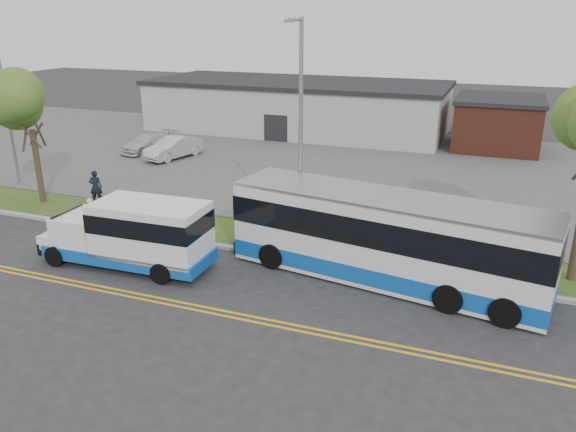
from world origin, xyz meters
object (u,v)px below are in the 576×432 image
at_px(streetlight_near, 300,128).
at_px(streetlight_far, 6,110).
at_px(parked_car_a, 173,148).
at_px(parked_car_b, 149,143).
at_px(tree_west, 29,109).
at_px(pedestrian, 96,187).
at_px(transit_bus, 385,238).
at_px(shuttle_bus, 136,232).

distance_m(streetlight_near, streetlight_far, 19.20).
xyz_separation_m(parked_car_a, parked_car_b, (-2.77, 1.11, -0.09)).
distance_m(tree_west, pedestrian, 5.14).
bearing_deg(parked_car_a, parked_car_b, 172.09).
relative_size(transit_bus, pedestrian, 6.82).
relative_size(tree_west, parked_car_a, 1.51).
relative_size(streetlight_far, shuttle_bus, 1.09).
relative_size(streetlight_far, transit_bus, 0.64).
distance_m(tree_west, streetlight_far, 4.62).
bearing_deg(transit_bus, streetlight_near, 162.49).
height_order(tree_west, transit_bus, tree_west).
relative_size(streetlight_near, transit_bus, 0.76).
bearing_deg(tree_west, pedestrian, 15.05).
bearing_deg(transit_bus, parked_car_a, 151.85).
height_order(tree_west, streetlight_near, streetlight_near).
bearing_deg(shuttle_bus, streetlight_far, 150.25).
height_order(streetlight_near, parked_car_a, streetlight_near).
bearing_deg(pedestrian, streetlight_far, -36.63).
relative_size(transit_bus, parked_car_a, 2.72).
distance_m(pedestrian, parked_car_b, 12.13).
bearing_deg(streetlight_far, parked_car_a, 58.46).
bearing_deg(pedestrian, parked_car_b, -94.20).
xyz_separation_m(streetlight_near, transit_bus, (4.22, -2.13, -3.53)).
bearing_deg(streetlight_near, parked_car_b, 142.41).
distance_m(pedestrian, parked_car_a, 10.34).
xyz_separation_m(streetlight_far, parked_car_b, (2.64, 9.91, -3.71)).
distance_m(streetlight_far, parked_car_b, 10.90).
relative_size(tree_west, streetlight_far, 0.86).
bearing_deg(tree_west, transit_bus, -7.70).
bearing_deg(transit_bus, streetlight_far, 177.53).
relative_size(streetlight_near, parked_car_a, 2.08).
bearing_deg(parked_car_b, shuttle_bus, -40.70).
xyz_separation_m(transit_bus, parked_car_b, (-20.58, 14.72, -0.94)).
distance_m(shuttle_bus, parked_car_b, 20.36).
relative_size(shuttle_bus, transit_bus, 0.59).
bearing_deg(streetlight_near, shuttle_bus, -139.79).
bearing_deg(tree_west, streetlight_near, -1.80).
height_order(streetlight_far, transit_bus, streetlight_far).
bearing_deg(pedestrian, tree_west, -10.10).
distance_m(streetlight_near, parked_car_a, 18.33).
distance_m(tree_west, parked_car_b, 12.95).
bearing_deg(pedestrian, streetlight_near, 148.81).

